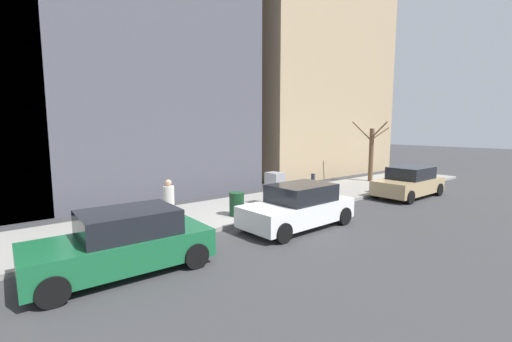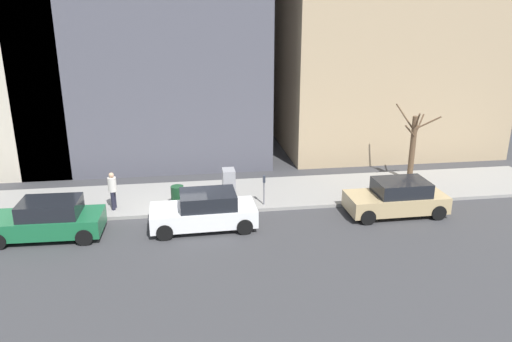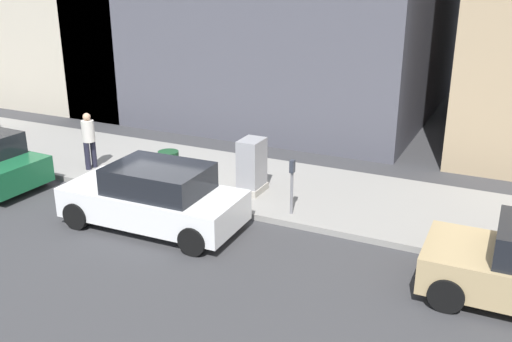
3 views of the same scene
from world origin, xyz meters
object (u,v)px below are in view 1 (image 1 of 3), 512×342
Objects in this scene: parked_car_white at (298,207)px; utility_box at (275,189)px; parking_meter at (313,185)px; pedestrian_near_meter at (169,201)px; trash_bin at (237,204)px; parked_car_tan at (409,182)px; bare_tree at (371,152)px; office_tower_left at (285,50)px; parked_car_green at (123,243)px.

parked_car_white is 2.87m from utility_box.
pedestrian_near_meter is at bearing 86.03° from parking_meter.
parked_car_white is at bearing -153.52° from trash_bin.
bare_tree is (3.65, -2.29, 1.26)m from parked_car_tan.
utility_box is (0.85, 1.48, -0.13)m from parking_meter.
parking_meter is 0.81× the size of pedestrian_near_meter.
pedestrian_near_meter reaches higher than parked_car_tan.
bare_tree is at bearing -74.70° from parking_meter.
office_tower_left is at bearing -43.20° from parked_car_white.
pedestrian_near_meter is at bearing 96.70° from bare_tree.
parked_car_green is 7.69m from utility_box.
trash_bin is (-0.40, 2.31, -0.25)m from utility_box.
trash_bin is at bearing 25.04° from parked_car_white.
parked_car_white is 4.43m from pedestrian_near_meter.
utility_box is 17.23m from office_tower_left.
parking_meter is at bearing -96.78° from trash_bin.
office_tower_left is at bearing -44.94° from utility_box.
utility_box is (2.37, 7.00, 0.11)m from parked_car_tan.
pedestrian_near_meter is at bearing -43.52° from parked_car_green.
parked_car_green reaches higher than parking_meter.
bare_tree reaches higher than parked_car_green.
pedestrian_near_meter is (1.97, 12.06, 0.35)m from parked_car_tan.
utility_box is at bearing 70.65° from parked_car_tan.
parked_car_tan is at bearing -87.45° from parked_car_green.
parked_car_green is 2.97× the size of utility_box.
utility_box is at bearing 97.89° from bare_tree.
parked_car_white is 0.22× the size of office_tower_left.
office_tower_left reaches higher than utility_box.
trash_bin is 2.78m from pedestrian_near_meter.
bare_tree reaches higher than pedestrian_near_meter.
parking_meter reaches higher than trash_bin.
pedestrian_near_meter is (0.45, 6.53, 0.11)m from parking_meter.
bare_tree is at bearing -82.11° from utility_box.
trash_bin is 0.54× the size of pedestrian_near_meter.
parking_meter is 0.36× the size of bare_tree.
bare_tree is (2.14, -7.81, 1.02)m from parking_meter.
pedestrian_near_meter is at bearing 124.99° from office_tower_left.
trash_bin is at bearing 96.31° from pedestrian_near_meter.
parked_car_tan is 2.54× the size of pedestrian_near_meter.
bare_tree is 12.07m from office_tower_left.
parked_car_tan is 5.74m from parking_meter.
parked_car_tan is at bearing -108.67° from utility_box.
parked_car_green is at bearing 109.52° from utility_box.
bare_tree reaches higher than utility_box.
trash_bin is (1.97, 9.31, -0.14)m from parked_car_tan.
trash_bin is (-1.69, 11.60, -1.39)m from bare_tree.
parking_meter is 0.07× the size of office_tower_left.
parked_car_white is 6.02m from parked_car_green.
parked_car_white and parked_car_green have the same top height.
bare_tree is 2.26× the size of pedestrian_near_meter.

